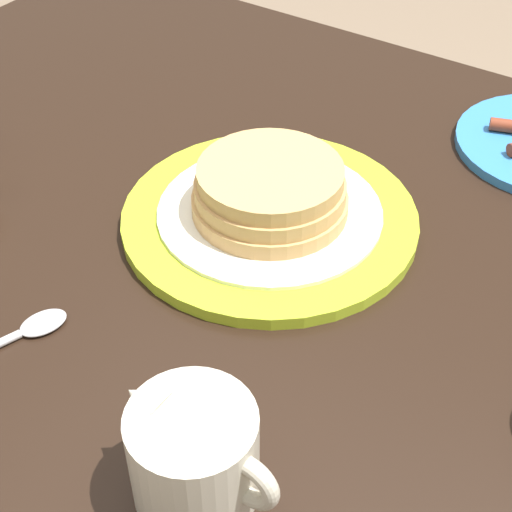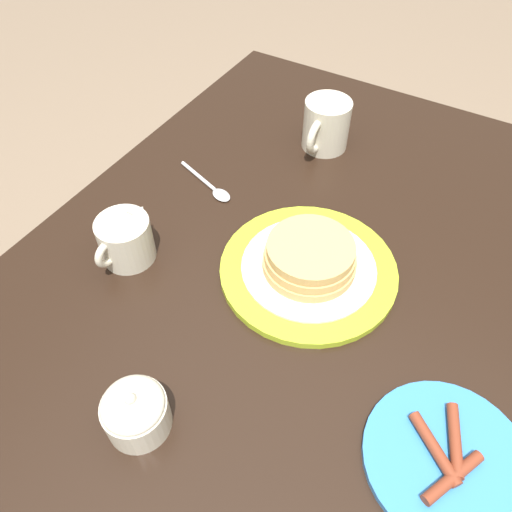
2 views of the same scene
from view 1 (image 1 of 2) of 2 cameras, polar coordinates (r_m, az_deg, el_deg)
dining_table at (r=0.81m, az=0.66°, el=-6.29°), size 1.18×0.84×0.75m
pancake_plate at (r=0.72m, az=1.01°, el=3.72°), size 0.28×0.28×0.06m
creamer_pitcher at (r=0.51m, az=-4.63°, el=-14.08°), size 0.12×0.08×0.09m
spoon at (r=0.65m, az=-17.26°, el=-5.65°), size 0.06×0.14×0.01m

